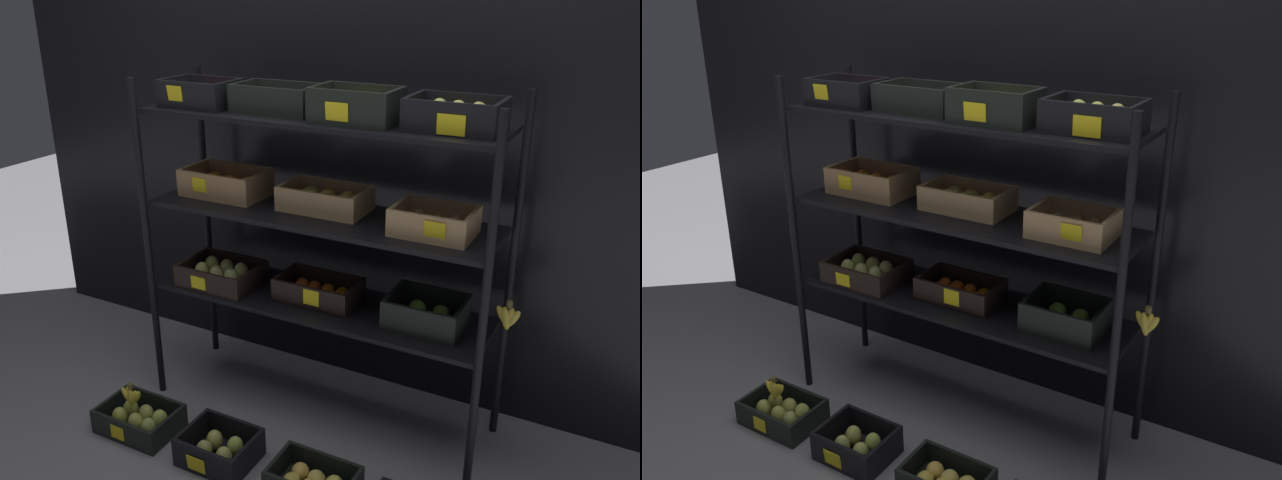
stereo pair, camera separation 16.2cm
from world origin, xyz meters
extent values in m
plane|color=gray|center=(0.00, 0.00, 0.00)|extent=(10.00, 10.00, 0.00)
cube|color=black|center=(0.00, 0.42, 1.13)|extent=(3.92, 0.12, 2.26)
cylinder|color=black|center=(-0.76, -0.22, 0.75)|extent=(0.03, 0.03, 1.51)
cylinder|color=black|center=(0.76, -0.22, 0.75)|extent=(0.03, 0.03, 1.51)
cylinder|color=black|center=(-0.76, 0.22, 0.75)|extent=(0.03, 0.03, 1.51)
cylinder|color=black|center=(0.76, 0.22, 0.75)|extent=(0.03, 0.03, 1.51)
cube|color=black|center=(0.00, 0.00, 0.56)|extent=(1.49, 0.41, 0.02)
cube|color=black|center=(0.00, 0.00, 0.97)|extent=(1.49, 0.41, 0.02)
cube|color=black|center=(0.00, 0.00, 1.37)|extent=(1.49, 0.41, 0.02)
cube|color=black|center=(-0.48, -0.06, 0.58)|extent=(0.35, 0.26, 0.01)
cube|color=black|center=(-0.48, -0.18, 0.63)|extent=(0.35, 0.02, 0.09)
cube|color=black|center=(-0.48, 0.06, 0.63)|extent=(0.35, 0.02, 0.09)
cube|color=black|center=(-0.65, -0.06, 0.63)|extent=(0.02, 0.23, 0.09)
cube|color=black|center=(-0.31, -0.06, 0.63)|extent=(0.02, 0.23, 0.09)
ellipsoid|color=#B6C25A|center=(-0.56, -0.10, 0.63)|extent=(0.07, 0.07, 0.09)
ellipsoid|color=tan|center=(-0.48, -0.10, 0.63)|extent=(0.07, 0.07, 0.09)
ellipsoid|color=#ACB862|center=(-0.40, -0.10, 0.63)|extent=(0.07, 0.07, 0.09)
ellipsoid|color=#AFBF53|center=(-0.56, -0.02, 0.63)|extent=(0.07, 0.07, 0.09)
ellipsoid|color=#B4B954|center=(-0.48, -0.01, 0.63)|extent=(0.07, 0.07, 0.09)
ellipsoid|color=#B8BE5E|center=(-0.40, -0.02, 0.63)|extent=(0.07, 0.07, 0.09)
cube|color=yellow|center=(-0.52, -0.19, 0.62)|extent=(0.08, 0.01, 0.06)
cube|color=black|center=(-0.01, 0.00, 0.58)|extent=(0.36, 0.21, 0.01)
cube|color=black|center=(-0.01, -0.10, 0.63)|extent=(0.36, 0.02, 0.09)
cube|color=black|center=(-0.01, 0.09, 0.63)|extent=(0.36, 0.02, 0.09)
cube|color=black|center=(-0.17, 0.00, 0.63)|extent=(0.02, 0.18, 0.09)
cube|color=black|center=(0.16, 0.00, 0.63)|extent=(0.02, 0.18, 0.09)
sphere|color=orange|center=(-0.10, -0.03, 0.61)|extent=(0.06, 0.06, 0.06)
sphere|color=orange|center=(-0.03, -0.03, 0.61)|extent=(0.06, 0.06, 0.06)
sphere|color=orange|center=(0.02, -0.04, 0.61)|extent=(0.06, 0.06, 0.06)
sphere|color=orange|center=(0.09, -0.03, 0.61)|extent=(0.06, 0.06, 0.06)
sphere|color=orange|center=(-0.10, 0.03, 0.61)|extent=(0.06, 0.06, 0.06)
sphere|color=orange|center=(-0.04, 0.02, 0.61)|extent=(0.06, 0.06, 0.06)
sphere|color=orange|center=(0.03, 0.02, 0.61)|extent=(0.06, 0.06, 0.06)
sphere|color=orange|center=(0.10, 0.02, 0.61)|extent=(0.06, 0.06, 0.06)
cube|color=yellow|center=(0.02, -0.11, 0.64)|extent=(0.07, 0.00, 0.07)
cube|color=black|center=(0.48, 0.00, 0.58)|extent=(0.31, 0.24, 0.01)
cube|color=black|center=(0.48, -0.11, 0.64)|extent=(0.31, 0.02, 0.11)
cube|color=black|center=(0.48, 0.11, 0.64)|extent=(0.31, 0.02, 0.11)
cube|color=black|center=(0.34, 0.00, 0.64)|extent=(0.02, 0.21, 0.11)
cube|color=black|center=(0.63, 0.00, 0.64)|extent=(0.02, 0.21, 0.11)
sphere|color=#91B343|center=(0.44, -0.04, 0.62)|extent=(0.07, 0.07, 0.07)
sphere|color=#93C038|center=(0.53, -0.03, 0.62)|extent=(0.07, 0.07, 0.07)
sphere|color=#80C93B|center=(0.43, 0.03, 0.62)|extent=(0.07, 0.07, 0.07)
sphere|color=#88B435|center=(0.53, 0.03, 0.62)|extent=(0.07, 0.07, 0.07)
cube|color=#A87F51|center=(-0.49, 0.03, 0.98)|extent=(0.37, 0.23, 0.01)
cube|color=#A87F51|center=(-0.49, -0.08, 1.04)|extent=(0.37, 0.02, 0.11)
cube|color=#A87F51|center=(-0.49, 0.13, 1.04)|extent=(0.37, 0.02, 0.11)
cube|color=#A87F51|center=(-0.66, 0.03, 1.04)|extent=(0.02, 0.20, 0.11)
cube|color=#A87F51|center=(-0.31, 0.03, 1.04)|extent=(0.02, 0.20, 0.11)
sphere|color=orange|center=(-0.58, 0.00, 1.02)|extent=(0.07, 0.07, 0.07)
sphere|color=orange|center=(-0.49, 0.00, 1.02)|extent=(0.07, 0.07, 0.07)
sphere|color=orange|center=(-0.40, -0.01, 1.02)|extent=(0.07, 0.07, 0.07)
sphere|color=orange|center=(-0.58, 0.06, 1.02)|extent=(0.07, 0.07, 0.07)
sphere|color=orange|center=(-0.49, 0.06, 1.02)|extent=(0.07, 0.07, 0.07)
sphere|color=orange|center=(-0.40, 0.06, 1.02)|extent=(0.07, 0.07, 0.07)
cube|color=yellow|center=(-0.55, -0.09, 1.04)|extent=(0.07, 0.01, 0.06)
cube|color=tan|center=(0.00, 0.05, 0.98)|extent=(0.36, 0.22, 0.01)
cube|color=tan|center=(0.00, -0.06, 1.03)|extent=(0.36, 0.02, 0.09)
cube|color=tan|center=(0.00, 0.15, 1.03)|extent=(0.36, 0.02, 0.09)
cube|color=tan|center=(-0.18, 0.05, 1.03)|extent=(0.02, 0.19, 0.09)
cube|color=tan|center=(0.17, 0.05, 1.03)|extent=(0.02, 0.19, 0.09)
sphere|color=gold|center=(-0.08, 0.02, 1.02)|extent=(0.07, 0.07, 0.07)
sphere|color=gold|center=(0.00, 0.02, 1.02)|extent=(0.07, 0.07, 0.07)
sphere|color=gold|center=(0.08, 0.01, 1.02)|extent=(0.07, 0.07, 0.07)
sphere|color=#D0B759|center=(-0.08, 0.07, 1.02)|extent=(0.07, 0.07, 0.07)
sphere|color=gold|center=(0.00, 0.07, 1.02)|extent=(0.07, 0.07, 0.07)
sphere|color=yellow|center=(0.09, 0.08, 1.02)|extent=(0.07, 0.07, 0.07)
cube|color=tan|center=(0.49, -0.01, 0.98)|extent=(0.31, 0.22, 0.01)
cube|color=tan|center=(0.49, -0.12, 1.04)|extent=(0.31, 0.02, 0.09)
cube|color=tan|center=(0.49, 0.09, 1.04)|extent=(0.31, 0.02, 0.09)
cube|color=tan|center=(0.35, -0.01, 1.04)|extent=(0.02, 0.19, 0.09)
cube|color=tan|center=(0.64, -0.01, 1.04)|extent=(0.02, 0.19, 0.09)
ellipsoid|color=brown|center=(0.42, -0.04, 1.02)|extent=(0.05, 0.05, 0.07)
ellipsoid|color=brown|center=(0.50, -0.04, 1.02)|extent=(0.05, 0.05, 0.07)
ellipsoid|color=brown|center=(0.56, -0.05, 1.02)|extent=(0.05, 0.05, 0.07)
ellipsoid|color=brown|center=(0.42, 0.02, 1.02)|extent=(0.05, 0.05, 0.07)
ellipsoid|color=brown|center=(0.50, 0.02, 1.02)|extent=(0.05, 0.05, 0.07)
ellipsoid|color=brown|center=(0.57, 0.02, 1.02)|extent=(0.05, 0.05, 0.07)
cube|color=yellow|center=(0.53, -0.13, 1.03)|extent=(0.08, 0.01, 0.07)
cube|color=black|center=(-0.54, -0.05, 1.39)|extent=(0.30, 0.22, 0.01)
cube|color=black|center=(-0.54, -0.15, 1.44)|extent=(0.30, 0.02, 0.10)
cube|color=black|center=(-0.54, 0.06, 1.44)|extent=(0.30, 0.02, 0.10)
cube|color=black|center=(-0.68, -0.05, 1.44)|extent=(0.02, 0.19, 0.10)
cube|color=black|center=(-0.39, -0.05, 1.44)|extent=(0.02, 0.19, 0.10)
sphere|color=red|center=(-0.59, -0.07, 1.43)|extent=(0.07, 0.07, 0.07)
sphere|color=red|center=(-0.49, -0.07, 1.43)|extent=(0.07, 0.07, 0.07)
sphere|color=red|center=(-0.59, -0.02, 1.43)|extent=(0.07, 0.07, 0.07)
sphere|color=red|center=(-0.49, -0.01, 1.43)|extent=(0.07, 0.07, 0.07)
cube|color=yellow|center=(-0.59, -0.16, 1.44)|extent=(0.07, 0.01, 0.07)
cube|color=black|center=(-0.18, -0.02, 1.39)|extent=(0.34, 0.21, 0.01)
cube|color=black|center=(-0.18, -0.11, 1.44)|extent=(0.34, 0.02, 0.10)
cube|color=black|center=(-0.18, 0.08, 1.44)|extent=(0.34, 0.02, 0.10)
cube|color=black|center=(-0.34, -0.02, 1.44)|extent=(0.02, 0.18, 0.10)
cube|color=black|center=(-0.02, -0.02, 1.44)|extent=(0.02, 0.18, 0.10)
sphere|color=#5E2359|center=(-0.29, -0.05, 1.42)|extent=(0.05, 0.05, 0.05)
sphere|color=#582354|center=(-0.23, -0.05, 1.42)|extent=(0.05, 0.05, 0.05)
sphere|color=#5C1C5A|center=(-0.18, -0.05, 1.42)|extent=(0.05, 0.05, 0.05)
sphere|color=#6C1748|center=(-0.13, -0.05, 1.42)|extent=(0.05, 0.05, 0.05)
sphere|color=#5B2259|center=(-0.08, -0.05, 1.42)|extent=(0.05, 0.05, 0.05)
sphere|color=#5F294D|center=(-0.29, 0.02, 1.42)|extent=(0.05, 0.05, 0.05)
sphere|color=#551F4A|center=(-0.23, 0.02, 1.42)|extent=(0.05, 0.05, 0.05)
sphere|color=#67275D|center=(-0.18, 0.02, 1.42)|extent=(0.05, 0.05, 0.05)
sphere|color=#561B53|center=(-0.13, 0.02, 1.42)|extent=(0.05, 0.05, 0.05)
sphere|color=#57255B|center=(-0.08, 0.02, 1.42)|extent=(0.05, 0.05, 0.05)
cube|color=black|center=(0.18, -0.06, 1.39)|extent=(0.32, 0.21, 0.01)
cube|color=black|center=(0.18, -0.16, 1.45)|extent=(0.32, 0.02, 0.12)
cube|color=black|center=(0.18, 0.03, 1.45)|extent=(0.32, 0.02, 0.12)
cube|color=black|center=(0.03, -0.06, 1.45)|extent=(0.02, 0.17, 0.12)
cube|color=black|center=(0.33, -0.06, 1.45)|extent=(0.02, 0.17, 0.12)
ellipsoid|color=yellow|center=(0.11, -0.09, 1.43)|extent=(0.06, 0.06, 0.08)
ellipsoid|color=yellow|center=(0.18, -0.09, 1.43)|extent=(0.06, 0.06, 0.08)
ellipsoid|color=yellow|center=(0.26, -0.09, 1.43)|extent=(0.06, 0.06, 0.08)
ellipsoid|color=yellow|center=(0.11, -0.03, 1.43)|extent=(0.06, 0.06, 0.08)
ellipsoid|color=yellow|center=(0.18, -0.03, 1.43)|extent=(0.06, 0.06, 0.08)
ellipsoid|color=yellow|center=(0.26, -0.03, 1.43)|extent=(0.06, 0.06, 0.08)
cube|color=yellow|center=(0.15, -0.17, 1.44)|extent=(0.09, 0.01, 0.07)
cube|color=black|center=(0.55, -0.02, 1.39)|extent=(0.33, 0.23, 0.01)
cube|color=black|center=(0.55, -0.13, 1.44)|extent=(0.33, 0.02, 0.10)
cube|color=black|center=(0.55, 0.08, 1.44)|extent=(0.33, 0.02, 0.10)
cube|color=black|center=(0.39, -0.02, 1.44)|extent=(0.02, 0.20, 0.10)
cube|color=black|center=(0.71, -0.02, 1.44)|extent=(0.02, 0.20, 0.10)
ellipsoid|color=#A9C151|center=(0.47, -0.06, 1.44)|extent=(0.07, 0.07, 0.09)
ellipsoid|color=#B4BF52|center=(0.55, -0.06, 1.44)|extent=(0.07, 0.07, 0.09)
ellipsoid|color=#A9B458|center=(0.63, -0.06, 1.44)|extent=(0.07, 0.07, 0.09)
ellipsoid|color=#A8B152|center=(0.48, 0.01, 1.44)|extent=(0.07, 0.07, 0.09)
ellipsoid|color=#BFBC59|center=(0.55, 0.00, 1.44)|extent=(0.07, 0.07, 0.09)
ellipsoid|color=tan|center=(0.62, 0.00, 1.44)|extent=(0.07, 0.07, 0.09)
cube|color=yellow|center=(0.57, -0.14, 1.42)|extent=(0.10, 0.01, 0.07)
cylinder|color=brown|center=(0.80, 0.03, 0.73)|extent=(0.02, 0.02, 0.02)
ellipsoid|color=yellow|center=(0.78, 0.04, 0.67)|extent=(0.08, 0.03, 0.10)
ellipsoid|color=yellow|center=(0.79, 0.02, 0.67)|extent=(0.05, 0.03, 0.10)
ellipsoid|color=yellow|center=(0.80, 0.03, 0.67)|extent=(0.05, 0.03, 0.10)
ellipsoid|color=yellow|center=(0.82, 0.03, 0.67)|extent=(0.08, 0.03, 0.10)
cube|color=black|center=(-0.64, -0.50, 0.01)|extent=(0.35, 0.24, 0.01)
cube|color=black|center=(-0.64, -0.62, 0.06)|extent=(0.35, 0.02, 0.10)
cube|color=black|center=(-0.64, -0.39, 0.06)|extent=(0.35, 0.02, 0.10)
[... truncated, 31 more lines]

